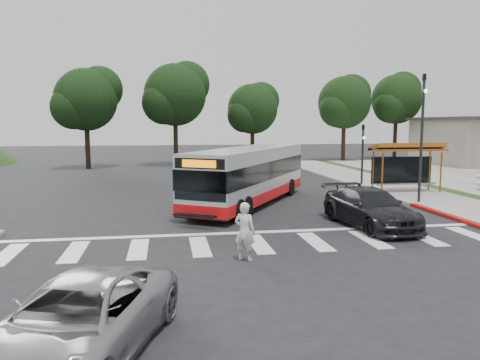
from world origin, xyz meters
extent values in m
plane|color=black|center=(0.00, 0.00, 0.00)|extent=(140.00, 140.00, 0.00)
cube|color=gray|center=(11.00, 8.00, 0.06)|extent=(4.00, 40.00, 0.12)
cube|color=#9E9991|center=(9.00, 8.00, 0.07)|extent=(0.30, 40.00, 0.15)
cube|color=maroon|center=(9.00, -2.00, 0.08)|extent=(0.32, 6.00, 0.15)
cube|color=silver|center=(0.00, -5.00, 0.01)|extent=(18.00, 2.60, 0.01)
cylinder|color=#8F4C17|center=(9.00, 4.40, 1.27)|extent=(0.10, 0.10, 2.30)
cylinder|color=#8F4C17|center=(12.60, 4.40, 1.27)|extent=(0.10, 0.10, 2.30)
cylinder|color=#8F4C17|center=(9.00, 5.60, 1.27)|extent=(0.10, 0.10, 2.30)
cylinder|color=#8F4C17|center=(12.60, 5.60, 1.27)|extent=(0.10, 0.10, 2.30)
cube|color=#8F4C17|center=(10.80, 5.00, 2.57)|extent=(4.20, 1.60, 0.12)
cube|color=#8F4C17|center=(10.80, 5.05, 2.72)|extent=(4.20, 1.32, 0.51)
cube|color=black|center=(10.80, 5.60, 1.32)|extent=(3.80, 0.06, 1.60)
cube|color=gray|center=(10.80, 5.00, 0.57)|extent=(3.60, 0.40, 0.08)
cylinder|color=black|center=(9.60, 1.50, 3.25)|extent=(0.14, 0.14, 6.50)
imported|color=black|center=(9.60, 1.50, 6.00)|extent=(0.16, 0.20, 1.00)
sphere|color=#19E533|center=(9.60, 1.32, 5.65)|extent=(0.18, 0.18, 0.18)
cylinder|color=black|center=(9.60, 8.50, 2.00)|extent=(0.14, 0.14, 4.00)
imported|color=black|center=(9.60, 8.50, 3.50)|extent=(0.16, 0.20, 1.00)
sphere|color=#19E533|center=(9.60, 8.32, 3.15)|extent=(0.18, 0.18, 0.18)
cylinder|color=black|center=(16.00, 28.00, 2.30)|extent=(0.44, 0.44, 4.40)
sphere|color=black|center=(16.00, 28.00, 6.30)|extent=(5.60, 5.60, 5.60)
sphere|color=black|center=(17.12, 28.84, 7.30)|extent=(4.20, 4.20, 4.20)
sphere|color=black|center=(15.02, 27.30, 5.60)|extent=(3.92, 3.92, 3.92)
cylinder|color=black|center=(23.00, 30.00, 2.42)|extent=(0.44, 0.44, 4.84)
sphere|color=black|center=(23.00, 30.00, 6.82)|extent=(5.60, 5.60, 5.60)
sphere|color=black|center=(24.12, 30.84, 7.92)|extent=(4.20, 4.20, 4.20)
sphere|color=black|center=(22.02, 29.30, 6.05)|extent=(3.92, 3.92, 3.92)
cylinder|color=black|center=(-2.00, 26.00, 2.42)|extent=(0.44, 0.44, 4.84)
sphere|color=black|center=(-2.00, 26.00, 6.82)|extent=(6.00, 6.00, 6.00)
sphere|color=black|center=(-0.80, 26.90, 7.92)|extent=(4.50, 4.50, 4.50)
sphere|color=black|center=(-3.05, 25.25, 6.05)|extent=(4.20, 4.20, 4.20)
cylinder|color=black|center=(6.00, 28.00, 1.98)|extent=(0.44, 0.44, 3.96)
sphere|color=black|center=(6.00, 28.00, 5.58)|extent=(5.20, 5.20, 5.20)
sphere|color=black|center=(7.04, 28.78, 6.48)|extent=(3.90, 3.90, 3.90)
sphere|color=black|center=(5.09, 27.35, 4.95)|extent=(3.64, 3.64, 3.64)
cylinder|color=black|center=(-10.00, 24.00, 2.20)|extent=(0.44, 0.44, 4.40)
sphere|color=black|center=(-10.00, 24.00, 6.20)|extent=(5.60, 5.60, 5.60)
sphere|color=black|center=(-8.88, 24.84, 7.20)|extent=(4.20, 4.20, 4.20)
sphere|color=black|center=(-10.98, 23.30, 5.50)|extent=(3.92, 3.92, 3.92)
imported|color=silver|center=(-0.79, -6.77, 0.88)|extent=(0.77, 0.70, 1.76)
imported|color=black|center=(4.89, -3.02, 0.75)|extent=(2.69, 5.39, 1.50)
imported|color=#95989A|center=(-4.62, -12.13, 0.69)|extent=(3.74, 5.44, 1.38)
camera|label=1|loc=(-3.10, -20.17, 4.06)|focal=35.00mm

